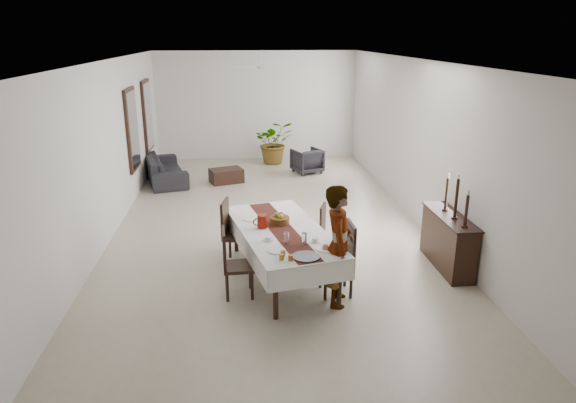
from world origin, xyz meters
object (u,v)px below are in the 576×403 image
at_px(red_pitcher, 262,221).
at_px(sofa, 165,168).
at_px(dining_table_top, 281,231).
at_px(woman, 339,246).
at_px(sideboard_body, 448,242).

xyz_separation_m(red_pitcher, sofa, (-2.26, 5.75, -0.57)).
relative_size(red_pitcher, sofa, 0.09).
relative_size(dining_table_top, woman, 1.44).
bearing_deg(dining_table_top, red_pitcher, 149.04).
relative_size(woman, sofa, 0.78).
height_order(red_pitcher, woman, woman).
bearing_deg(woman, sofa, 36.08).
xyz_separation_m(woman, sideboard_body, (2.01, 0.99, -0.44)).
bearing_deg(sideboard_body, sofa, 132.59).
relative_size(sideboard_body, sofa, 0.64).
xyz_separation_m(sideboard_body, sofa, (-5.28, 5.74, -0.10)).
distance_m(woman, sideboard_body, 2.29).
bearing_deg(sofa, dining_table_top, -171.08).
bearing_deg(dining_table_top, sideboard_body, -10.58).
bearing_deg(woman, red_pitcher, 55.72).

